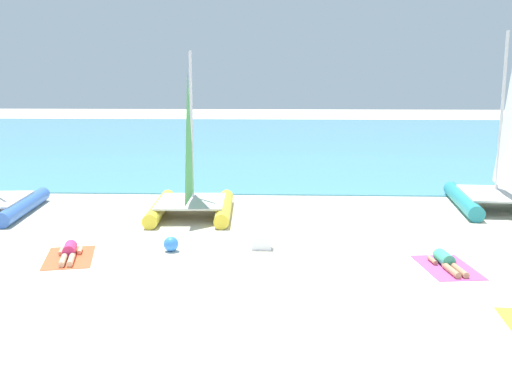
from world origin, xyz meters
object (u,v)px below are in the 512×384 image
sailboat_yellow (191,192)px  towel_left (69,257)px  sunbather_middle (446,261)px  beach_ball (171,244)px  towel_middle (447,267)px  sunbather_left (69,252)px  sailboat_teal (501,184)px  cooler_box (261,242)px

sailboat_yellow → towel_left: sailboat_yellow is taller
sunbather_middle → beach_ball: beach_ball is taller
towel_middle → sunbather_middle: size_ratio=1.21×
sunbather_left → sailboat_teal: bearing=12.0°
sailboat_teal → towel_left: size_ratio=3.02×
towel_left → beach_ball: beach_ball is taller
sailboat_yellow → towel_left: (-2.27, -4.58, -0.75)m
towel_left → cooler_box: size_ratio=3.80×
sunbather_left → towel_middle: (8.88, -0.44, -0.13)m
sailboat_teal → cooler_box: 9.12m
sailboat_teal → sailboat_yellow: 10.02m
cooler_box → towel_left: bearing=-168.2°
sailboat_yellow → towel_middle: 8.28m
towel_middle → beach_ball: size_ratio=5.07×
towel_left → towel_middle: same height
sunbather_left → towel_middle: size_ratio=0.82×
beach_ball → cooler_box: beach_ball is taller
sailboat_yellow → sunbather_left: bearing=-119.7°
towel_left → towel_middle: (8.86, -0.38, 0.00)m
sailboat_teal → sunbather_left: 13.57m
towel_left → beach_ball: size_ratio=5.07×
sailboat_teal → cooler_box: sailboat_teal is taller
towel_left → towel_middle: size_ratio=1.00×
sailboat_yellow → sailboat_teal: bearing=4.9°
beach_ball → cooler_box: (2.23, 0.32, -0.01)m
sailboat_yellow → cooler_box: (2.31, -3.63, -0.57)m
sailboat_yellow → towel_left: bearing=-119.2°
sailboat_teal → beach_ball: size_ratio=15.29×
sunbather_middle → beach_ball: bearing=164.9°
sailboat_yellow → sunbather_middle: bearing=-39.5°
sailboat_yellow → cooler_box: size_ratio=10.11×
beach_ball → cooler_box: bearing=8.1°
sailboat_yellow → towel_left: 5.17m
beach_ball → sunbather_left: bearing=-166.4°
sunbather_middle → beach_ball: (-6.51, 0.95, 0.06)m
sunbather_middle → cooler_box: 4.46m
sunbather_middle → sailboat_teal: bearing=55.0°
towel_middle → cooler_box: bearing=162.7°
towel_left → towel_middle: bearing=-2.4°
beach_ball → towel_middle: bearing=-8.9°
sunbather_middle → towel_middle: bearing=-90.0°
beach_ball → cooler_box: size_ratio=0.75×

